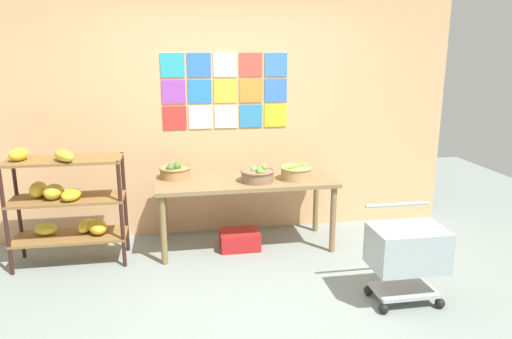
% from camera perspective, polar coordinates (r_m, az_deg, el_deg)
% --- Properties ---
extents(ground, '(9.48, 9.48, 0.00)m').
position_cam_1_polar(ground, '(3.95, -0.71, -16.18)').
color(ground, gray).
extents(back_wall_with_art, '(5.07, 0.07, 2.94)m').
position_cam_1_polar(back_wall_with_art, '(5.19, -3.93, 8.36)').
color(back_wall_with_art, tan).
rests_on(back_wall_with_art, ground).
extents(banana_shelf_unit, '(1.03, 0.49, 1.13)m').
position_cam_1_polar(banana_shelf_unit, '(4.82, -21.79, -3.33)').
color(banana_shelf_unit, '#361C17').
rests_on(banana_shelf_unit, ground).
extents(display_table, '(1.78, 0.70, 0.72)m').
position_cam_1_polar(display_table, '(4.85, -1.20, -2.06)').
color(display_table, olive).
rests_on(display_table, ground).
extents(fruit_basket_back_right, '(0.34, 0.34, 0.16)m').
position_cam_1_polar(fruit_basket_back_right, '(4.72, 0.20, -0.63)').
color(fruit_basket_back_right, '#856447').
rests_on(fruit_basket_back_right, display_table).
extents(fruit_basket_right, '(0.32, 0.32, 0.17)m').
position_cam_1_polar(fruit_basket_right, '(4.92, -9.60, -0.16)').
color(fruit_basket_right, '#A67B49').
rests_on(fruit_basket_right, display_table).
extents(fruit_basket_left, '(0.32, 0.32, 0.16)m').
position_cam_1_polar(fruit_basket_left, '(4.83, 4.77, -0.31)').
color(fruit_basket_left, tan).
rests_on(fruit_basket_left, display_table).
extents(produce_crate_under_table, '(0.40, 0.31, 0.18)m').
position_cam_1_polar(produce_crate_under_table, '(4.98, -1.96, -8.33)').
color(produce_crate_under_table, '#B41D1F').
rests_on(produce_crate_under_table, ground).
extents(shopping_cart, '(0.57, 0.44, 0.77)m').
position_cam_1_polar(shopping_cart, '(4.04, 17.49, -9.24)').
color(shopping_cart, black).
rests_on(shopping_cart, ground).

